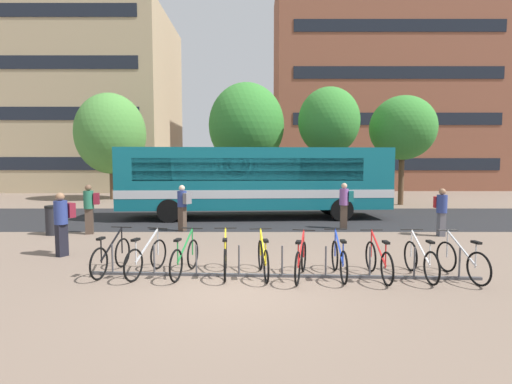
% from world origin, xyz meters
% --- Properties ---
extents(ground, '(200.00, 200.00, 0.00)m').
position_xyz_m(ground, '(0.00, 0.00, 0.00)').
color(ground, '#7A6656').
extents(bus_lane_asphalt, '(80.00, 7.20, 0.01)m').
position_xyz_m(bus_lane_asphalt, '(0.00, 9.76, 0.00)').
color(bus_lane_asphalt, '#232326').
rests_on(bus_lane_asphalt, ground).
extents(city_bus, '(12.14, 3.20, 3.20)m').
position_xyz_m(city_bus, '(0.36, 9.76, 1.78)').
color(city_bus, '#0F6070').
rests_on(city_bus, ground).
extents(bike_rack, '(8.58, 0.49, 0.70)m').
position_xyz_m(bike_rack, '(0.92, 0.69, 0.09)').
color(bike_rack, '#47474C').
rests_on(bike_rack, ground).
extents(parked_bicycle_black_0, '(0.52, 1.71, 0.99)m').
position_xyz_m(parked_bicycle_black_0, '(-2.96, 1.00, 0.38)').
color(parked_bicycle_black_0, black).
rests_on(parked_bicycle_black_0, ground).
extents(parked_bicycle_silver_1, '(0.64, 1.67, 0.99)m').
position_xyz_m(parked_bicycle_silver_1, '(-2.12, 0.86, 0.38)').
color(parked_bicycle_silver_1, black).
rests_on(parked_bicycle_silver_1, ground).
extents(parked_bicycle_green_2, '(0.52, 1.70, 0.99)m').
position_xyz_m(parked_bicycle_green_2, '(-1.25, 0.84, 0.38)').
color(parked_bicycle_green_2, black).
rests_on(parked_bicycle_green_2, ground).
extents(parked_bicycle_yellow_3, '(0.52, 1.72, 0.99)m').
position_xyz_m(parked_bicycle_yellow_3, '(-0.35, 0.86, 0.38)').
color(parked_bicycle_yellow_3, black).
rests_on(parked_bicycle_yellow_3, ground).
extents(parked_bicycle_yellow_4, '(0.52, 1.72, 0.99)m').
position_xyz_m(parked_bicycle_yellow_4, '(0.50, 0.77, 0.38)').
color(parked_bicycle_yellow_4, black).
rests_on(parked_bicycle_yellow_4, ground).
extents(parked_bicycle_red_5, '(0.61, 1.68, 0.99)m').
position_xyz_m(parked_bicycle_red_5, '(1.32, 0.61, 0.38)').
color(parked_bicycle_red_5, black).
rests_on(parked_bicycle_red_5, ground).
extents(parked_bicycle_blue_6, '(0.52, 1.72, 0.99)m').
position_xyz_m(parked_bicycle_blue_6, '(2.18, 0.70, 0.38)').
color(parked_bicycle_blue_6, black).
rests_on(parked_bicycle_blue_6, ground).
extents(parked_bicycle_red_7, '(0.52, 1.72, 0.99)m').
position_xyz_m(parked_bicycle_red_7, '(3.02, 0.61, 0.38)').
color(parked_bicycle_red_7, black).
rests_on(parked_bicycle_red_7, ground).
extents(parked_bicycle_white_8, '(0.52, 1.72, 0.99)m').
position_xyz_m(parked_bicycle_white_8, '(3.95, 0.65, 0.38)').
color(parked_bicycle_white_8, black).
rests_on(parked_bicycle_white_8, ground).
extents(parked_bicycle_silver_9, '(0.52, 1.71, 0.99)m').
position_xyz_m(parked_bicycle_silver_9, '(4.82, 0.60, 0.38)').
color(parked_bicycle_silver_9, black).
rests_on(parked_bicycle_silver_9, ground).
extents(commuter_grey_pack_0, '(0.60, 0.54, 1.71)m').
position_xyz_m(commuter_grey_pack_0, '(-2.36, 6.34, 0.99)').
color(commuter_grey_pack_0, '#47382D').
rests_on(commuter_grey_pack_0, ground).
extents(commuter_red_pack_1, '(0.34, 0.52, 1.65)m').
position_xyz_m(commuter_red_pack_1, '(6.74, 5.42, 0.95)').
color(commuter_red_pack_1, '#565660').
rests_on(commuter_red_pack_1, ground).
extents(commuter_teal_pack_2, '(0.56, 0.38, 1.76)m').
position_xyz_m(commuter_teal_pack_2, '(3.75, 6.85, 1.02)').
color(commuter_teal_pack_2, '#47382D').
rests_on(commuter_teal_pack_2, ground).
extents(commuter_maroon_pack_3, '(0.58, 0.44, 1.76)m').
position_xyz_m(commuter_maroon_pack_3, '(-5.55, 5.77, 1.02)').
color(commuter_maroon_pack_3, '#47382D').
rests_on(commuter_maroon_pack_3, ground).
extents(commuter_maroon_pack_4, '(0.54, 0.61, 1.73)m').
position_xyz_m(commuter_maroon_pack_4, '(-4.89, 2.59, 1.00)').
color(commuter_maroon_pack_4, black).
rests_on(commuter_maroon_pack_4, ground).
extents(trash_bin, '(0.55, 0.55, 1.03)m').
position_xyz_m(trash_bin, '(-6.79, 5.65, 0.52)').
color(trash_bin, '#232328').
rests_on(trash_bin, ground).
extents(street_tree_0, '(3.91, 3.91, 6.58)m').
position_xyz_m(street_tree_0, '(9.19, 15.35, 4.64)').
color(street_tree_0, brown).
rests_on(street_tree_0, ground).
extents(street_tree_1, '(4.78, 4.78, 7.38)m').
position_xyz_m(street_tree_1, '(-9.79, 18.89, 4.58)').
color(street_tree_1, brown).
rests_on(street_tree_1, ground).
extents(street_tree_2, '(3.61, 3.61, 7.00)m').
position_xyz_m(street_tree_2, '(4.64, 14.90, 4.99)').
color(street_tree_2, brown).
rests_on(street_tree_2, ground).
extents(street_tree_3, '(4.65, 4.65, 7.46)m').
position_xyz_m(street_tree_3, '(-0.24, 15.96, 4.85)').
color(street_tree_3, brown).
rests_on(street_tree_3, ground).
extents(building_left_wing, '(20.12, 12.20, 16.75)m').
position_xyz_m(building_left_wing, '(-18.27, 30.35, 8.37)').
color(building_left_wing, tan).
rests_on(building_left_wing, ground).
extents(building_right_wing, '(21.43, 10.29, 20.45)m').
position_xyz_m(building_right_wing, '(13.12, 31.84, 10.23)').
color(building_right_wing, brown).
rests_on(building_right_wing, ground).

